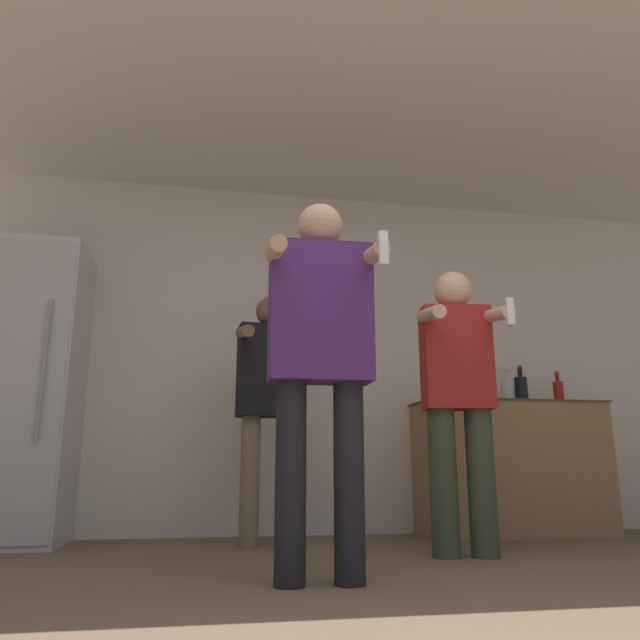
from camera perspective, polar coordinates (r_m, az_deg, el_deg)
wall_back at (r=4.66m, az=-2.08°, el=-3.29°), size 7.00×0.06×2.55m
ceiling_slab at (r=3.78m, az=1.71°, el=20.76°), size 7.00×3.44×0.05m
refrigerator at (r=4.37m, az=-26.09°, el=-5.81°), size 0.74×0.67×1.86m
counter at (r=4.76m, az=17.05°, el=-12.78°), size 1.33×0.58×0.92m
bottle_amber_bourbon at (r=4.95m, az=20.96°, el=-6.05°), size 0.07×0.07×0.24m
bottle_brown_liquor at (r=4.57m, az=12.11°, el=-6.14°), size 0.06×0.06×0.23m
bottle_dark_rum at (r=4.80m, az=17.91°, el=-5.96°), size 0.09×0.09×0.27m
bottle_clear_vodka at (r=4.75m, az=16.79°, el=-6.09°), size 0.09×0.09×0.24m
person_woman_foreground at (r=2.67m, az=0.03°, el=-2.63°), size 0.50×0.44×1.62m
person_man_side at (r=3.54m, az=12.54°, el=-6.55°), size 0.48×0.58×1.56m
person_spectator_back at (r=3.91m, az=-4.61°, el=-6.57°), size 0.47×0.48×1.53m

